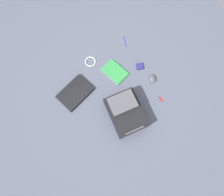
{
  "coord_description": "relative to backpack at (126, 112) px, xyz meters",
  "views": [
    {
      "loc": [
        0.27,
        0.48,
        1.93
      ],
      "look_at": [
        0.03,
        0.04,
        0.02
      ],
      "focal_mm": 29.89,
      "sensor_mm": 36.0,
      "label": 1
    }
  ],
  "objects": [
    {
      "name": "pen_black",
      "position": [
        -0.41,
        -0.73,
        -0.07
      ],
      "size": [
        0.05,
        0.13,
        0.01
      ],
      "primitive_type": "cylinder",
      "rotation": [
        1.57,
        0.0,
        -0.29
      ],
      "color": "#1933B2",
      "rests_on": "ground_plane"
    },
    {
      "name": "cable_coil",
      "position": [
        0.06,
        -0.7,
        -0.07
      ],
      "size": [
        0.12,
        0.12,
        0.01
      ],
      "primitive_type": "torus",
      "color": "silver",
      "rests_on": "ground_plane"
    },
    {
      "name": "usb_stick",
      "position": [
        -0.41,
        0.05,
        -0.07
      ],
      "size": [
        0.02,
        0.06,
        0.01
      ],
      "primitive_type": "cube",
      "rotation": [
        0.0,
        0.0,
        0.1
      ],
      "color": "#B21919",
      "rests_on": "ground_plane"
    },
    {
      "name": "book_blue",
      "position": [
        -0.12,
        -0.46,
        -0.07
      ],
      "size": [
        0.26,
        0.31,
        0.02
      ],
      "color": "silver",
      "rests_on": "ground_plane"
    },
    {
      "name": "ground_plane",
      "position": [
        0.01,
        -0.25,
        -0.08
      ],
      "size": [
        3.4,
        3.4,
        0.0
      ],
      "primitive_type": "plane",
      "color": "#4C5160"
    },
    {
      "name": "backpack",
      "position": [
        0.0,
        0.0,
        0.0
      ],
      "size": [
        0.35,
        0.45,
        0.18
      ],
      "color": "black",
      "rests_on": "ground_plane"
    },
    {
      "name": "earbud_pouch",
      "position": [
        -0.4,
        -0.38,
        -0.06
      ],
      "size": [
        0.09,
        0.09,
        0.02
      ],
      "primitive_type": "cube",
      "rotation": [
        0.0,
        0.0,
        -0.34
      ],
      "color": "navy",
      "rests_on": "ground_plane"
    },
    {
      "name": "computer_mouse",
      "position": [
        -0.45,
        -0.19,
        -0.06
      ],
      "size": [
        0.09,
        0.1,
        0.04
      ],
      "primitive_type": "ellipsoid",
      "rotation": [
        0.0,
        0.0,
        -0.22
      ],
      "color": "#4C4C51",
      "rests_on": "ground_plane"
    },
    {
      "name": "laptop",
      "position": [
        0.36,
        -0.44,
        -0.06
      ],
      "size": [
        0.41,
        0.34,
        0.03
      ],
      "color": "black",
      "rests_on": "ground_plane"
    }
  ]
}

